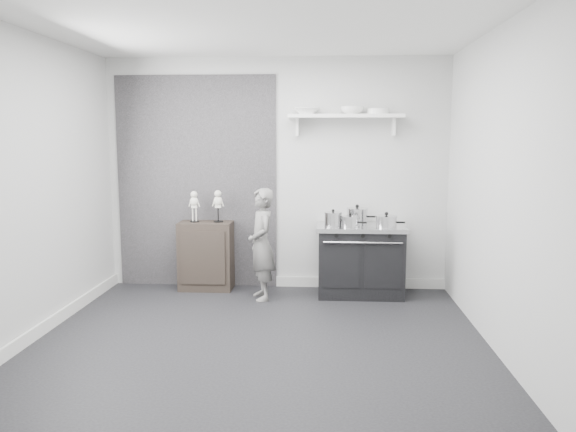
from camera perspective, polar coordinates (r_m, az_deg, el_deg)
The scene contains 15 objects.
ground at distance 5.14m, azimuth -2.90°, elevation -12.29°, with size 4.00×4.00×0.00m, color black.
room_shell at distance 4.98m, azimuth -3.85°, elevation 6.36°, with size 4.02×3.62×2.71m.
wall_shelf at distance 6.47m, azimuth 5.87°, elevation 9.97°, with size 1.30×0.26×0.24m.
stove at distance 6.42m, azimuth 7.37°, elevation -4.44°, with size 1.00×0.62×0.80m.
side_cabinet at distance 6.69m, azimuth -8.30°, elevation -4.00°, with size 0.62×0.36×0.80m, color black.
child at distance 6.17m, azimuth -2.70°, elevation -2.89°, with size 0.45×0.30×1.23m, color slate.
pot_front_left at distance 6.21m, azimuth 4.60°, elevation -0.34°, with size 0.28×0.19×0.20m.
pot_back_left at distance 6.45m, azimuth 7.04°, elevation 0.02°, with size 0.33×0.24×0.22m.
pot_front_right at distance 6.22m, azimuth 9.96°, elevation -0.55°, with size 0.32×0.23×0.17m.
pot_front_center at distance 6.17m, azimuth 6.34°, elevation -0.57°, with size 0.28×0.19×0.16m.
skeleton_full at distance 6.62m, azimuth -9.51°, elevation 1.19°, with size 0.12×0.07×0.42m, color silver, non-canonical shape.
skeleton_torso at distance 6.56m, azimuth -7.12°, elevation 1.24°, with size 0.12×0.08×0.43m, color silver, non-canonical shape.
bowl_large at distance 6.47m, azimuth 1.86°, elevation 10.61°, with size 0.30×0.30×0.07m, color white.
bowl_small at distance 6.47m, azimuth 6.53°, elevation 10.60°, with size 0.26×0.26×0.08m, color white.
plate_stack at distance 6.49m, azimuth 9.15°, elevation 10.45°, with size 0.25×0.25×0.06m, color white.
Camera 1 is at (0.56, -4.79, 1.78)m, focal length 35.00 mm.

